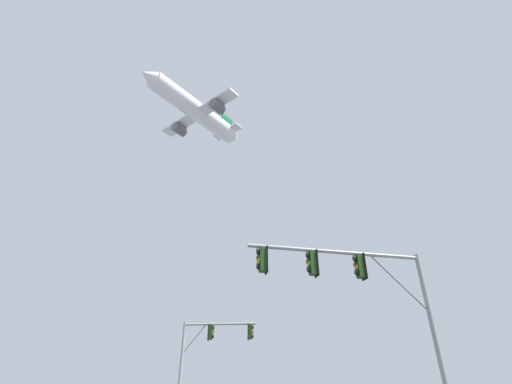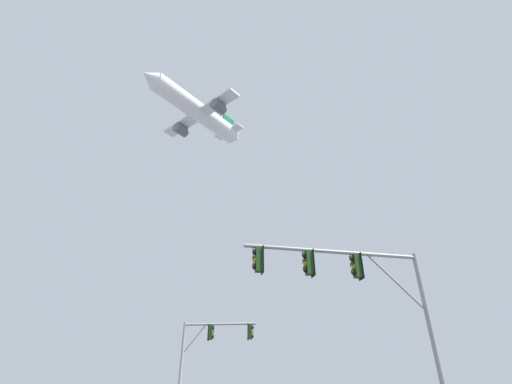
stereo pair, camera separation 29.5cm
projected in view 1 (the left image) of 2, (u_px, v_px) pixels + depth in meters
signal_pole_near at (359, 286)px, 13.63m from camera, size 7.15×1.54×6.51m
signal_pole_far at (209, 344)px, 23.55m from camera, size 4.94×0.75×5.63m
airplane at (196, 111)px, 56.36m from camera, size 14.88×17.02×5.50m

